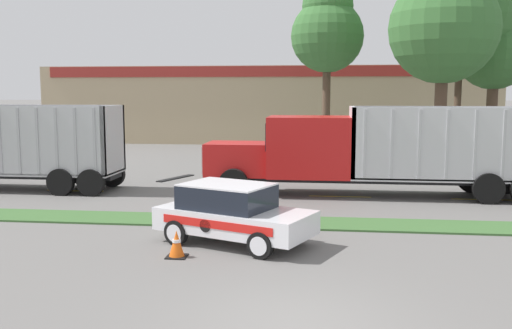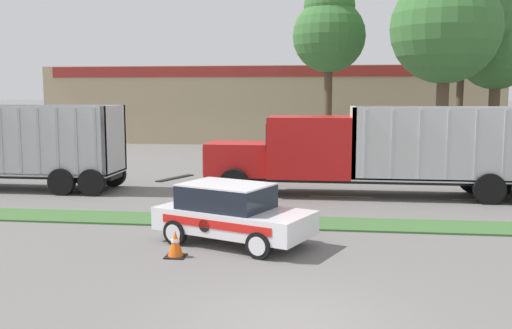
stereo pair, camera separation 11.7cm
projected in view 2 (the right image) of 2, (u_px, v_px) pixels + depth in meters
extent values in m
plane|color=slate|center=(290.00, 326.00, 9.87)|extent=(600.00, 600.00, 0.00)
cube|color=#3D6633|center=(307.00, 223.00, 17.51)|extent=(120.00, 1.69, 0.06)
cube|color=yellow|center=(76.00, 191.00, 23.48)|extent=(2.40, 0.14, 0.01)
cube|color=yellow|center=(204.00, 193.00, 22.81)|extent=(2.40, 0.14, 0.01)
cube|color=yellow|center=(340.00, 197.00, 22.14)|extent=(2.40, 0.14, 0.01)
cube|color=yellow|center=(485.00, 200.00, 21.47)|extent=(2.40, 0.14, 0.01)
cube|color=#B7B7BC|center=(45.00, 171.00, 23.63)|extent=(6.20, 2.30, 0.12)
cube|color=#B7B7BC|center=(114.00, 139.00, 23.08)|extent=(0.16, 2.30, 2.73)
cube|color=#B7B7BC|center=(30.00, 141.00, 22.40)|extent=(6.20, 0.16, 2.73)
cube|color=#B7B7BC|center=(56.00, 137.00, 24.51)|extent=(6.20, 0.16, 2.73)
cube|color=#A3A3A8|center=(1.00, 141.00, 22.45)|extent=(0.10, 0.04, 2.60)
cube|color=#A3A3A8|center=(20.00, 141.00, 22.35)|extent=(0.10, 0.04, 2.60)
cube|color=#A3A3A8|center=(38.00, 141.00, 22.25)|extent=(0.10, 0.04, 2.60)
cube|color=#A3A3A8|center=(57.00, 141.00, 22.16)|extent=(0.10, 0.04, 2.60)
cube|color=#A3A3A8|center=(76.00, 141.00, 22.06)|extent=(0.10, 0.04, 2.60)
cube|color=#A3A3A8|center=(95.00, 142.00, 21.96)|extent=(0.10, 0.04, 2.60)
cylinder|color=black|center=(92.00, 182.00, 22.23)|extent=(1.07, 0.30, 1.07)
cylinder|color=black|center=(113.00, 174.00, 24.46)|extent=(1.07, 0.30, 1.07)
cylinder|color=black|center=(62.00, 182.00, 22.39)|extent=(1.07, 0.30, 1.07)
cylinder|color=black|center=(86.00, 174.00, 24.61)|extent=(1.07, 0.30, 1.07)
cube|color=black|center=(365.00, 179.00, 22.26)|extent=(12.50, 1.33, 0.18)
cube|color=red|center=(239.00, 159.00, 22.79)|extent=(2.48, 1.98, 1.29)
cube|color=#B7B7BC|center=(208.00, 158.00, 22.95)|extent=(0.06, 1.69, 1.09)
cube|color=red|center=(310.00, 146.00, 22.37)|extent=(3.17, 2.41, 2.34)
cube|color=black|center=(269.00, 136.00, 22.52)|extent=(0.04, 2.05, 1.05)
cylinder|color=silver|center=(354.00, 129.00, 21.30)|extent=(0.14, 0.14, 1.48)
cube|color=silver|center=(440.00, 177.00, 21.89)|extent=(6.85, 2.41, 0.12)
cube|color=silver|center=(353.00, 141.00, 22.14)|extent=(0.16, 2.41, 2.68)
cube|color=silver|center=(448.00, 145.00, 20.62)|extent=(6.85, 0.16, 2.68)
cube|color=silver|center=(436.00, 140.00, 22.83)|extent=(6.85, 0.16, 2.68)
cube|color=#B2B2B7|center=(365.00, 144.00, 20.88)|extent=(0.10, 0.04, 2.54)
cube|color=#B2B2B7|center=(393.00, 144.00, 20.76)|extent=(0.10, 0.04, 2.54)
cube|color=#B2B2B7|center=(420.00, 145.00, 20.64)|extent=(0.10, 0.04, 2.54)
cube|color=#B2B2B7|center=(448.00, 145.00, 20.52)|extent=(0.10, 0.04, 2.54)
cube|color=#B2B2B7|center=(476.00, 145.00, 20.40)|extent=(0.10, 0.04, 2.54)
cube|color=#B2B2B7|center=(505.00, 146.00, 20.27)|extent=(0.10, 0.04, 2.54)
cylinder|color=black|center=(234.00, 184.00, 21.73)|extent=(1.13, 0.30, 1.13)
cylinder|color=black|center=(243.00, 175.00, 24.06)|extent=(1.13, 0.30, 1.13)
cylinder|color=black|center=(507.00, 180.00, 22.74)|extent=(1.13, 0.30, 1.13)
cylinder|color=black|center=(489.00, 189.00, 20.57)|extent=(1.13, 0.30, 1.13)
cylinder|color=black|center=(473.00, 179.00, 22.90)|extent=(1.13, 0.30, 1.13)
cube|color=white|center=(234.00, 220.00, 15.18)|extent=(4.53, 3.33, 0.61)
cube|color=black|center=(226.00, 197.00, 15.23)|extent=(2.73, 2.40, 0.62)
cube|color=white|center=(226.00, 184.00, 15.19)|extent=(2.73, 2.40, 0.04)
cube|color=black|center=(175.00, 178.00, 16.04)|extent=(0.77, 1.45, 0.03)
cube|color=red|center=(214.00, 225.00, 14.37)|extent=(3.04, 1.30, 0.21)
cylinder|color=black|center=(204.00, 226.00, 14.53)|extent=(0.31, 0.14, 0.33)
cylinder|color=black|center=(259.00, 245.00, 13.82)|extent=(0.69, 0.45, 0.67)
cylinder|color=silver|center=(257.00, 246.00, 13.73)|extent=(0.44, 0.19, 0.47)
cylinder|color=black|center=(292.00, 230.00, 15.35)|extent=(0.69, 0.45, 0.67)
cylinder|color=silver|center=(294.00, 229.00, 15.44)|extent=(0.44, 0.19, 0.47)
cylinder|color=black|center=(175.00, 232.00, 15.09)|extent=(0.69, 0.45, 0.67)
cylinder|color=silver|center=(173.00, 233.00, 15.00)|extent=(0.44, 0.19, 0.47)
cylinder|color=black|center=(214.00, 220.00, 16.63)|extent=(0.69, 0.45, 0.67)
cylinder|color=silver|center=(216.00, 219.00, 16.72)|extent=(0.44, 0.19, 0.47)
cube|color=black|center=(176.00, 256.00, 14.01)|extent=(0.49, 0.49, 0.03)
cone|color=#EA5B14|center=(175.00, 243.00, 13.97)|extent=(0.38, 0.38, 0.63)
cylinder|color=white|center=(175.00, 241.00, 13.96)|extent=(0.21, 0.21, 0.08)
cube|color=tan|center=(272.00, 104.00, 49.37)|extent=(35.56, 12.00, 6.07)
cube|color=maroon|center=(264.00, 71.00, 43.10)|extent=(33.79, 0.10, 0.80)
cylinder|color=brown|center=(328.00, 108.00, 34.76)|extent=(0.49, 0.49, 6.20)
sphere|color=#386B33|center=(329.00, 36.00, 34.22)|extent=(4.38, 4.38, 4.38)
sphere|color=#386B33|center=(329.00, 6.00, 34.00)|extent=(3.07, 3.07, 3.07)
cylinder|color=brown|center=(459.00, 101.00, 31.87)|extent=(0.39, 0.39, 7.06)
sphere|color=#386B33|center=(464.00, 3.00, 31.20)|extent=(6.67, 6.67, 6.67)
cylinder|color=brown|center=(442.00, 116.00, 28.83)|extent=(0.62, 0.62, 5.68)
sphere|color=#386B33|center=(445.00, 29.00, 28.29)|extent=(5.45, 5.45, 5.45)
cylinder|color=brown|center=(493.00, 119.00, 31.60)|extent=(0.60, 0.60, 5.12)
sphere|color=#386B33|center=(497.00, 51.00, 31.14)|extent=(4.18, 4.18, 4.18)
sphere|color=#386B33|center=(498.00, 20.00, 30.93)|extent=(2.93, 2.93, 2.93)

